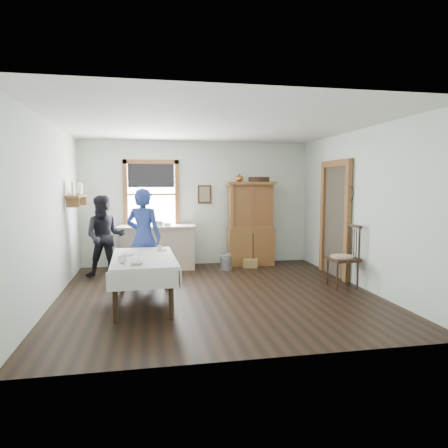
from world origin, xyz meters
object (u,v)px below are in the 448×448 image
object	(u,v)px
work_counter	(157,247)
spindle_chair	(343,256)
woman_blue	(144,241)
china_hutch	(250,224)
pail	(226,263)
figure_dark	(105,239)
dining_table	(144,280)
wicker_basket	(250,263)

from	to	relation	value
work_counter	spindle_chair	world-z (taller)	spindle_chair
work_counter	woman_blue	distance (m)	1.46
work_counter	china_hutch	distance (m)	2.08
work_counter	pail	size ratio (longest dim) A/B	5.83
woman_blue	figure_dark	size ratio (longest dim) A/B	1.09
work_counter	figure_dark	distance (m)	1.17
dining_table	pail	size ratio (longest dim) A/B	6.47
dining_table	wicker_basket	size ratio (longest dim) A/B	5.91
pail	figure_dark	xyz separation A→B (m)	(-2.39, -0.21, 0.59)
wicker_basket	woman_blue	bearing A→B (deg)	-152.40
wicker_basket	figure_dark	size ratio (longest dim) A/B	0.21
china_hutch	figure_dark	distance (m)	3.08
work_counter	dining_table	xyz separation A→B (m)	(-0.25, -2.48, -0.10)
spindle_chair	wicker_basket	xyz separation A→B (m)	(-1.14, 1.88, -0.46)
china_hutch	woman_blue	xyz separation A→B (m)	(-2.28, -1.45, -0.12)
work_counter	spindle_chair	bearing A→B (deg)	-31.58
pail	woman_blue	bearing A→B (deg)	-148.04
woman_blue	figure_dark	xyz separation A→B (m)	(-0.73, 0.82, -0.06)
dining_table	woman_blue	distance (m)	1.17
spindle_chair	figure_dark	bearing A→B (deg)	154.37
pail	figure_dark	distance (m)	2.47
work_counter	figure_dark	world-z (taller)	figure_dark
dining_table	pail	world-z (taller)	dining_table
china_hutch	woman_blue	distance (m)	2.71
pail	wicker_basket	bearing A→B (deg)	12.32
work_counter	figure_dark	xyz separation A→B (m)	(-0.99, -0.58, 0.27)
spindle_chair	wicker_basket	world-z (taller)	spindle_chair
work_counter	dining_table	size ratio (longest dim) A/B	0.90
pail	figure_dark	bearing A→B (deg)	-174.94
dining_table	wicker_basket	world-z (taller)	dining_table
dining_table	spindle_chair	xyz separation A→B (m)	(3.35, 0.36, 0.19)
spindle_chair	wicker_basket	bearing A→B (deg)	116.38
work_counter	wicker_basket	xyz separation A→B (m)	(1.96, -0.25, -0.37)
china_hutch	spindle_chair	distance (m)	2.45
dining_table	wicker_basket	bearing A→B (deg)	45.44
pail	wicker_basket	world-z (taller)	pail
china_hutch	woman_blue	world-z (taller)	china_hutch
pail	figure_dark	world-z (taller)	figure_dark
china_hutch	wicker_basket	bearing A→B (deg)	-100.56
china_hutch	spindle_chair	bearing A→B (deg)	-60.87
dining_table	spindle_chair	world-z (taller)	spindle_chair
wicker_basket	woman_blue	size ratio (longest dim) A/B	0.19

